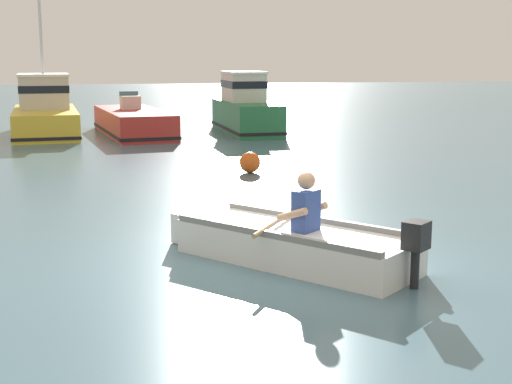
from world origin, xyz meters
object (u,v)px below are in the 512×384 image
at_px(moored_boat_green, 246,110).
at_px(moored_boat_yellow, 45,112).
at_px(rowboat_with_person, 291,243).
at_px(moored_boat_red, 133,123).
at_px(mooring_buoy, 250,162).

bearing_deg(moored_boat_green, moored_boat_yellow, 174.93).
relative_size(rowboat_with_person, moored_boat_red, 0.54).
relative_size(rowboat_with_person, moored_boat_green, 0.67).
bearing_deg(moored_boat_yellow, mooring_buoy, -59.37).
bearing_deg(mooring_buoy, moored_boat_green, 81.70).
relative_size(moored_boat_green, mooring_buoy, 10.01).
bearing_deg(rowboat_with_person, moored_boat_red, 96.95).
distance_m(moored_boat_yellow, moored_boat_red, 2.99).
height_order(moored_boat_green, mooring_buoy, moored_boat_green).
bearing_deg(moored_boat_red, moored_boat_green, 0.65).
height_order(moored_boat_yellow, moored_boat_green, moored_boat_yellow).
distance_m(rowboat_with_person, moored_boat_yellow, 17.01).
xyz_separation_m(rowboat_with_person, moored_boat_red, (-1.91, 15.67, 0.14)).
height_order(rowboat_with_person, moored_boat_red, moored_boat_red).
height_order(moored_boat_yellow, moored_boat_red, moored_boat_yellow).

